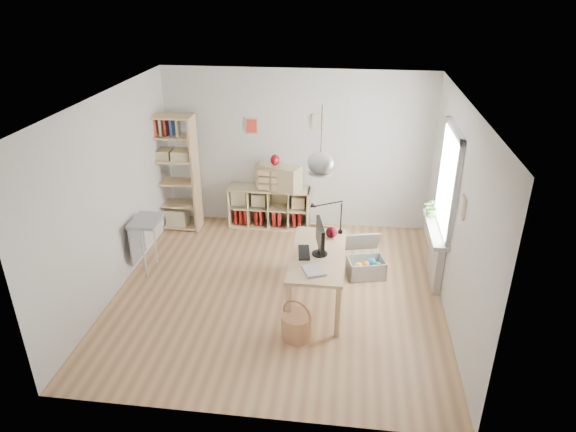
# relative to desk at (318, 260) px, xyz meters

# --- Properties ---
(ground) EXTENTS (4.50, 4.50, 0.00)m
(ground) POSITION_rel_desk_xyz_m (-0.55, 0.15, -0.66)
(ground) COLOR tan
(ground) RESTS_ON ground
(room_shell) EXTENTS (4.50, 4.50, 4.50)m
(room_shell) POSITION_rel_desk_xyz_m (-0.00, 0.00, 1.34)
(room_shell) COLOR silver
(room_shell) RESTS_ON ground
(window_unit) EXTENTS (0.07, 1.16, 1.46)m
(window_unit) POSITION_rel_desk_xyz_m (1.68, 0.75, 0.89)
(window_unit) COLOR white
(window_unit) RESTS_ON ground
(radiator) EXTENTS (0.10, 0.80, 0.80)m
(radiator) POSITION_rel_desk_xyz_m (1.64, 0.75, -0.26)
(radiator) COLOR silver
(radiator) RESTS_ON ground
(windowsill) EXTENTS (0.22, 1.20, 0.06)m
(windowsill) POSITION_rel_desk_xyz_m (1.59, 0.75, 0.17)
(windowsill) COLOR silver
(windowsill) RESTS_ON radiator
(desk) EXTENTS (0.70, 1.50, 0.75)m
(desk) POSITION_rel_desk_xyz_m (0.00, 0.00, 0.00)
(desk) COLOR tan
(desk) RESTS_ON ground
(cube_shelf) EXTENTS (1.40, 0.38, 0.72)m
(cube_shelf) POSITION_rel_desk_xyz_m (-1.02, 2.23, -0.36)
(cube_shelf) COLOR tan
(cube_shelf) RESTS_ON ground
(tall_bookshelf) EXTENTS (0.80, 0.38, 2.00)m
(tall_bookshelf) POSITION_rel_desk_xyz_m (-2.59, 1.95, 0.43)
(tall_bookshelf) COLOR tan
(tall_bookshelf) RESTS_ON ground
(side_table) EXTENTS (0.40, 0.55, 0.85)m
(side_table) POSITION_rel_desk_xyz_m (-2.59, 0.50, 0.01)
(side_table) COLOR #98999B
(side_table) RESTS_ON ground
(chair) EXTENTS (0.46, 0.46, 0.78)m
(chair) POSITION_rel_desk_xyz_m (-0.02, 0.65, -0.21)
(chair) COLOR #98999B
(chair) RESTS_ON ground
(wicker_basket) EXTENTS (0.38, 0.38, 0.53)m
(wicker_basket) POSITION_rel_desk_xyz_m (-0.19, -0.78, -0.48)
(wicker_basket) COLOR #A06D48
(wicker_basket) RESTS_ON ground
(storage_chest) EXTENTS (0.65, 0.71, 0.56)m
(storage_chest) POSITION_rel_desk_xyz_m (0.66, 0.80, -0.47)
(storage_chest) COLOR beige
(storage_chest) RESTS_ON ground
(monitor) EXTENTS (0.20, 0.51, 0.45)m
(monitor) POSITION_rel_desk_xyz_m (0.02, -0.02, 0.34)
(monitor) COLOR black
(monitor) RESTS_ON desk
(keyboard) EXTENTS (0.19, 0.40, 0.02)m
(keyboard) POSITION_rel_desk_xyz_m (-0.18, -0.02, 0.10)
(keyboard) COLOR black
(keyboard) RESTS_ON desk
(task_lamp) EXTENTS (0.46, 0.17, 0.49)m
(task_lamp) POSITION_rel_desk_xyz_m (0.05, 0.55, 0.43)
(task_lamp) COLOR black
(task_lamp) RESTS_ON desk
(yarn_ball) EXTENTS (0.16, 0.16, 0.16)m
(yarn_ball) POSITION_rel_desk_xyz_m (0.15, 0.47, 0.17)
(yarn_ball) COLOR #4C0A12
(yarn_ball) RESTS_ON desk
(paper_tray) EXTENTS (0.33, 0.36, 0.03)m
(paper_tray) POSITION_rel_desk_xyz_m (-0.02, -0.45, 0.11)
(paper_tray) COLOR silver
(paper_tray) RESTS_ON desk
(drawer_chest) EXTENTS (0.81, 0.59, 0.42)m
(drawer_chest) POSITION_rel_desk_xyz_m (-0.83, 2.19, 0.28)
(drawer_chest) COLOR tan
(drawer_chest) RESTS_ON cube_shelf
(red_vase) EXTENTS (0.15, 0.15, 0.18)m
(red_vase) POSITION_rel_desk_xyz_m (-0.89, 2.19, 0.58)
(red_vase) COLOR maroon
(red_vase) RESTS_ON drawer_chest
(potted_plant) EXTENTS (0.28, 0.25, 0.29)m
(potted_plant) POSITION_rel_desk_xyz_m (1.57, 1.10, 0.35)
(potted_plant) COLOR #3A6827
(potted_plant) RESTS_ON windowsill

